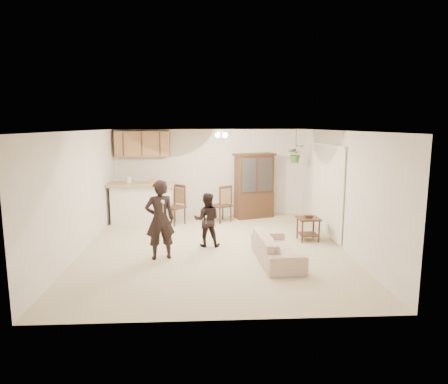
{
  "coord_description": "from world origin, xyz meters",
  "views": [
    {
      "loc": [
        -0.22,
        -8.29,
        2.62
      ],
      "look_at": [
        0.25,
        0.4,
        1.15
      ],
      "focal_mm": 32.0,
      "sensor_mm": 36.0,
      "label": 1
    }
  ],
  "objects_px": {
    "sofa": "(277,243)",
    "chair_hutch_right": "(221,211)",
    "china_hutch": "(254,186)",
    "adult": "(160,214)",
    "child": "(207,216)",
    "chair_bar": "(122,211)",
    "chair_hutch_left": "(175,213)",
    "side_table": "(308,229)"
  },
  "relations": [
    {
      "from": "china_hutch",
      "to": "chair_hutch_right",
      "type": "distance_m",
      "value": 1.23
    },
    {
      "from": "adult",
      "to": "chair_hutch_right",
      "type": "height_order",
      "value": "adult"
    },
    {
      "from": "adult",
      "to": "child",
      "type": "distance_m",
      "value": 1.23
    },
    {
      "from": "adult",
      "to": "side_table",
      "type": "xyz_separation_m",
      "value": [
        3.24,
        1.09,
        -0.62
      ]
    },
    {
      "from": "child",
      "to": "china_hutch",
      "type": "xyz_separation_m",
      "value": [
        1.37,
        2.68,
        0.23
      ]
    },
    {
      "from": "chair_bar",
      "to": "adult",
      "type": "bearing_deg",
      "value": -74.47
    },
    {
      "from": "adult",
      "to": "china_hutch",
      "type": "relative_size",
      "value": 0.98
    },
    {
      "from": "chair_hutch_right",
      "to": "adult",
      "type": "bearing_deg",
      "value": 31.88
    },
    {
      "from": "china_hutch",
      "to": "side_table",
      "type": "height_order",
      "value": "china_hutch"
    },
    {
      "from": "side_table",
      "to": "chair_hutch_left",
      "type": "bearing_deg",
      "value": 152.03
    },
    {
      "from": "sofa",
      "to": "chair_bar",
      "type": "height_order",
      "value": "chair_bar"
    },
    {
      "from": "chair_bar",
      "to": "chair_hutch_left",
      "type": "distance_m",
      "value": 1.58
    },
    {
      "from": "chair_hutch_right",
      "to": "child",
      "type": "bearing_deg",
      "value": 45.34
    },
    {
      "from": "sofa",
      "to": "adult",
      "type": "height_order",
      "value": "adult"
    },
    {
      "from": "chair_bar",
      "to": "chair_hutch_left",
      "type": "xyz_separation_m",
      "value": [
        1.49,
        -0.52,
        0.03
      ]
    },
    {
      "from": "adult",
      "to": "chair_hutch_right",
      "type": "xyz_separation_m",
      "value": [
        1.34,
        2.99,
        -0.61
      ]
    },
    {
      "from": "adult",
      "to": "chair_hutch_left",
      "type": "bearing_deg",
      "value": -107.63
    },
    {
      "from": "sofa",
      "to": "adult",
      "type": "distance_m",
      "value": 2.34
    },
    {
      "from": "china_hutch",
      "to": "chair_hutch_left",
      "type": "height_order",
      "value": "china_hutch"
    },
    {
      "from": "china_hutch",
      "to": "chair_bar",
      "type": "xyz_separation_m",
      "value": [
        -3.7,
        -0.18,
        -0.64
      ]
    },
    {
      "from": "chair_hutch_left",
      "to": "chair_hutch_right",
      "type": "height_order",
      "value": "chair_hutch_left"
    },
    {
      "from": "china_hutch",
      "to": "chair_bar",
      "type": "distance_m",
      "value": 3.76
    },
    {
      "from": "china_hutch",
      "to": "chair_bar",
      "type": "bearing_deg",
      "value": 164.11
    },
    {
      "from": "child",
      "to": "chair_hutch_right",
      "type": "relative_size",
      "value": 1.33
    },
    {
      "from": "child",
      "to": "china_hutch",
      "type": "bearing_deg",
      "value": -112.76
    },
    {
      "from": "sofa",
      "to": "chair_hutch_right",
      "type": "relative_size",
      "value": 1.84
    },
    {
      "from": "sofa",
      "to": "chair_hutch_right",
      "type": "bearing_deg",
      "value": 12.31
    },
    {
      "from": "chair_hutch_right",
      "to": "sofa",
      "type": "bearing_deg",
      "value": 71.85
    },
    {
      "from": "sofa",
      "to": "chair_hutch_right",
      "type": "height_order",
      "value": "chair_hutch_right"
    },
    {
      "from": "sofa",
      "to": "china_hutch",
      "type": "height_order",
      "value": "china_hutch"
    },
    {
      "from": "sofa",
      "to": "chair_hutch_right",
      "type": "distance_m",
      "value": 3.39
    },
    {
      "from": "china_hutch",
      "to": "chair_hutch_right",
      "type": "xyz_separation_m",
      "value": [
        -0.95,
        -0.47,
        -0.62
      ]
    },
    {
      "from": "child",
      "to": "side_table",
      "type": "relative_size",
      "value": 2.28
    },
    {
      "from": "child",
      "to": "china_hutch",
      "type": "distance_m",
      "value": 3.02
    },
    {
      "from": "sofa",
      "to": "china_hutch",
      "type": "relative_size",
      "value": 1.02
    },
    {
      "from": "adult",
      "to": "side_table",
      "type": "bearing_deg",
      "value": -177.29
    },
    {
      "from": "sofa",
      "to": "chair_bar",
      "type": "distance_m",
      "value": 5.11
    },
    {
      "from": "sofa",
      "to": "child",
      "type": "height_order",
      "value": "child"
    },
    {
      "from": "sofa",
      "to": "child",
      "type": "relative_size",
      "value": 1.39
    },
    {
      "from": "chair_bar",
      "to": "child",
      "type": "bearing_deg",
      "value": -54.74
    },
    {
      "from": "chair_hutch_left",
      "to": "china_hutch",
      "type": "bearing_deg",
      "value": 59.93
    },
    {
      "from": "sofa",
      "to": "child",
      "type": "distance_m",
      "value": 1.73
    }
  ]
}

